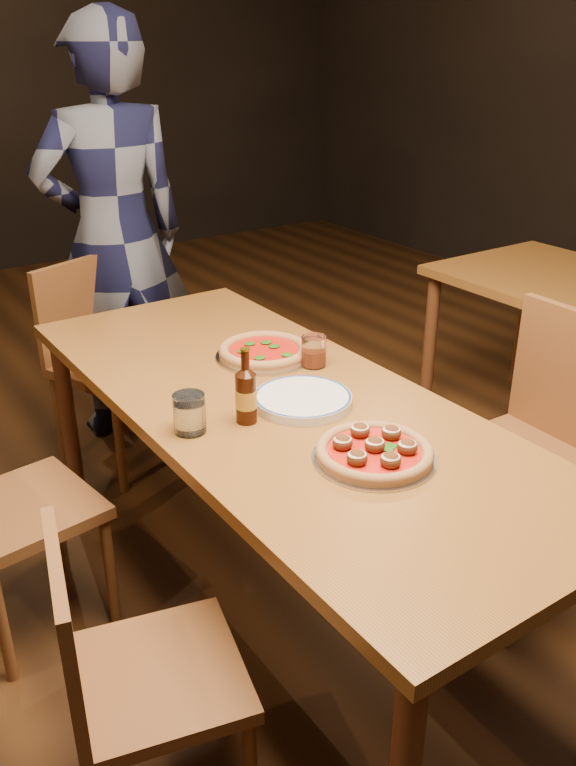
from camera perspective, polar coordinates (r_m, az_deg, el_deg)
ground at (r=2.58m, az=-0.65°, el=-16.38°), size 9.00×9.00×0.00m
table_main at (r=2.19m, az=-0.74°, el=-2.91°), size 0.80×2.00×0.75m
chair_main_nw at (r=1.81m, az=-9.96°, el=-21.06°), size 0.46×0.46×0.81m
chair_main_sw at (r=2.38m, az=-19.66°, el=-8.91°), size 0.45×0.45×0.86m
chair_main_e at (r=2.46m, az=17.26°, el=-5.68°), size 0.47×0.47×0.98m
chair_end at (r=3.20m, az=-13.02°, el=1.36°), size 0.55×0.55×0.91m
pizza_meatball at (r=1.86m, az=6.62°, el=-5.20°), size 0.31×0.31×0.06m
pizza_margherita at (r=2.43m, az=-1.85°, el=2.43°), size 0.32×0.32×0.04m
plate_stack at (r=2.12m, az=1.14°, el=-1.29°), size 0.28×0.28×0.03m
beer_bottle at (r=2.00m, az=-3.22°, el=-1.04°), size 0.06×0.06×0.21m
water_glass at (r=1.97m, az=-7.54°, el=-2.31°), size 0.09×0.09×0.11m
amber_glass at (r=2.36m, az=1.98°, el=2.45°), size 0.08×0.08×0.10m
diner at (r=3.38m, az=-13.12°, el=10.78°), size 0.70×0.49×1.82m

